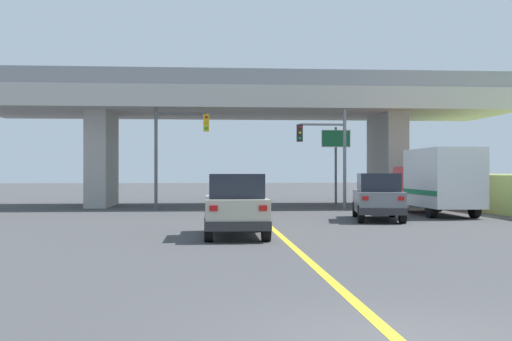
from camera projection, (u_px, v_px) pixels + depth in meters
The scene contains 9 objects.
ground at pixel (247, 206), 39.09m from camera, with size 160.00×160.00×0.00m, color #424244.
overpass_bridge at pixel (247, 113), 39.10m from camera, with size 31.71×8.60×7.79m.
lane_divider_stripe at pixel (277, 232), 21.78m from camera, with size 0.20×28.41×0.01m, color yellow.
suv_lead at pixel (235, 205), 20.38m from camera, with size 1.97×4.30×2.02m.
suv_crossing at pixel (378, 197), 27.35m from camera, with size 2.65×5.00×2.02m.
box_truck at pixel (438, 181), 30.52m from camera, with size 2.33×6.81×3.17m.
traffic_signal_nearside at pixel (329, 147), 35.36m from camera, with size 2.78×0.36×5.57m.
traffic_signal_farside at pixel (173, 141), 34.92m from camera, with size 3.01×0.36×6.03m.
highway_sign at pixel (336, 148), 37.65m from camera, with size 1.74×0.17×4.73m.
Camera 1 is at (-2.33, -7.47, 2.08)m, focal length 44.59 mm.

